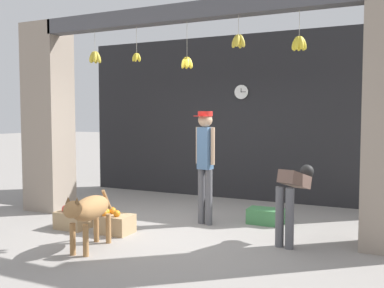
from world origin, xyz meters
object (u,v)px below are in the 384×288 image
at_px(wall_clock, 241,92).
at_px(fruit_crate_oranges, 114,223).
at_px(dog, 89,210).
at_px(worker_stooping, 293,193).
at_px(fruit_crate_apples, 73,219).
at_px(shopkeeper, 205,157).
at_px(produce_box_green, 266,216).
at_px(water_bottle, 102,219).

bearing_deg(wall_clock, fruit_crate_oranges, -105.12).
xyz_separation_m(dog, worker_stooping, (2.25, 1.33, 0.17)).
height_order(fruit_crate_apples, wall_clock, wall_clock).
bearing_deg(shopkeeper, fruit_crate_apples, 44.69).
bearing_deg(produce_box_green, dog, -126.96).
xyz_separation_m(shopkeeper, worker_stooping, (1.44, -0.47, -0.38)).
bearing_deg(dog, shopkeeper, 147.72).
xyz_separation_m(dog, produce_box_green, (1.66, 2.21, -0.38)).
relative_size(dog, wall_clock, 3.63).
relative_size(fruit_crate_oranges, water_bottle, 1.94).
xyz_separation_m(fruit_crate_apples, water_bottle, (0.35, 0.23, -0.03)).
distance_m(dog, produce_box_green, 2.79).
distance_m(shopkeeper, fruit_crate_apples, 2.19).
distance_m(dog, wall_clock, 4.29).
bearing_deg(water_bottle, dog, -61.34).
relative_size(shopkeeper, fruit_crate_oranges, 3.58).
xyz_separation_m(dog, fruit_crate_apples, (-0.88, 0.73, -0.36)).
distance_m(dog, fruit_crate_oranges, 0.87).
height_order(shopkeeper, water_bottle, shopkeeper).
bearing_deg(fruit_crate_oranges, produce_box_green, 37.99).
relative_size(dog, produce_box_green, 1.96).
relative_size(produce_box_green, wall_clock, 1.85).
relative_size(fruit_crate_oranges, wall_clock, 1.65).
height_order(dog, fruit_crate_oranges, dog).
xyz_separation_m(dog, wall_clock, (0.68, 3.91, 1.65)).
bearing_deg(wall_clock, worker_stooping, -58.66).
distance_m(worker_stooping, fruit_crate_oranges, 2.53).
height_order(produce_box_green, wall_clock, wall_clock).
xyz_separation_m(shopkeeper, produce_box_green, (0.85, 0.41, -0.93)).
height_order(shopkeeper, fruit_crate_apples, shopkeeper).
bearing_deg(water_bottle, worker_stooping, 7.49).
bearing_deg(water_bottle, shopkeeper, 31.91).
height_order(dog, worker_stooping, worker_stooping).
bearing_deg(fruit_crate_apples, shopkeeper, 32.24).
relative_size(dog, water_bottle, 4.28).
xyz_separation_m(worker_stooping, produce_box_green, (-0.59, 0.88, -0.55)).
bearing_deg(wall_clock, fruit_crate_apples, -116.11).
bearing_deg(dog, wall_clock, 162.07).
distance_m(dog, shopkeeper, 2.04).
xyz_separation_m(fruit_crate_oranges, fruit_crate_apples, (-0.71, -0.04, -0.00)).
bearing_deg(fruit_crate_apples, dog, -39.78).
bearing_deg(water_bottle, wall_clock, 67.75).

